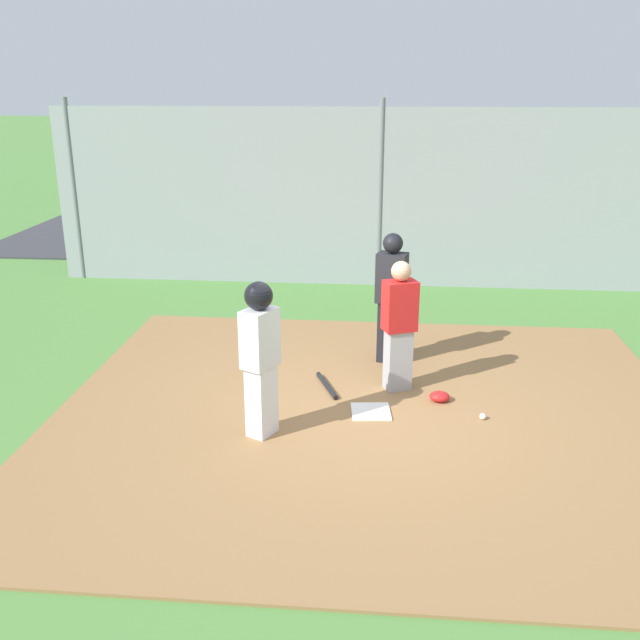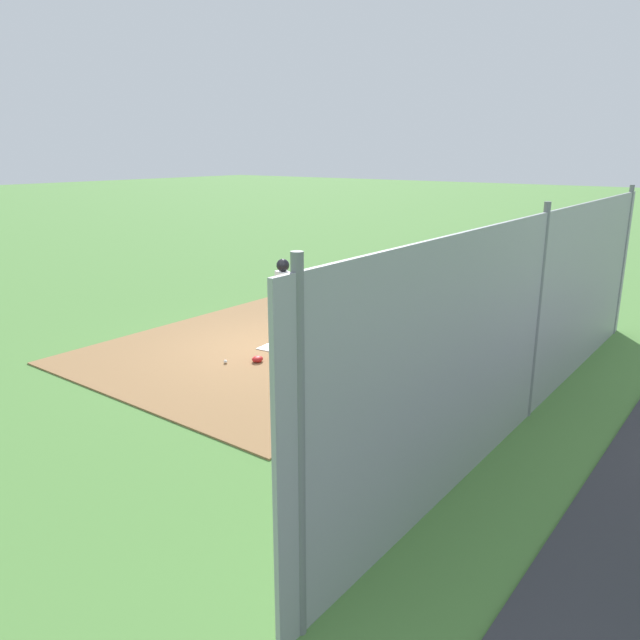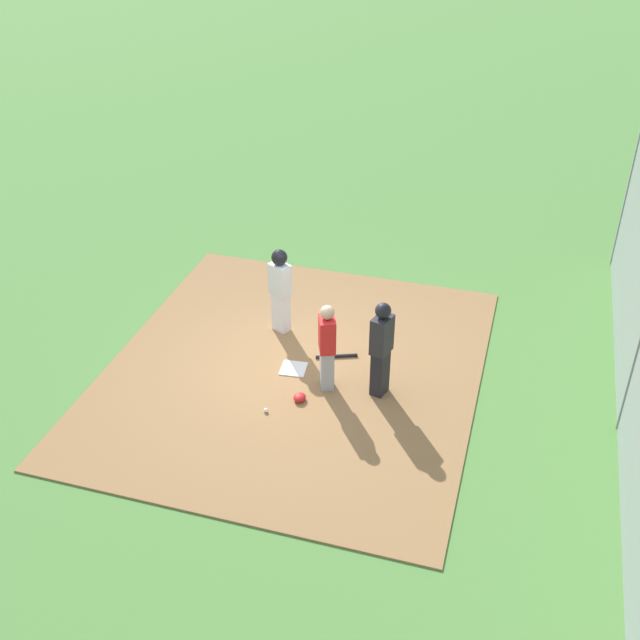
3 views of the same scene
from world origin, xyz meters
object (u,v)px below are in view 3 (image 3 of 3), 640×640
object	(u,v)px
catcher	(327,346)
baseball_bat	(337,356)
home_plate	(294,369)
catcher_mask	(300,397)
runner	(280,285)
umpire	(381,347)
baseball	(266,410)

from	to	relation	value
catcher	baseball_bat	bearing A→B (deg)	-107.70
home_plate	catcher_mask	distance (m)	0.88
runner	umpire	bearing A→B (deg)	85.60
catcher_mask	home_plate	bearing A→B (deg)	24.89
umpire	catcher_mask	bearing A→B (deg)	41.23
home_plate	catcher	world-z (taller)	catcher
home_plate	baseball_bat	world-z (taller)	baseball_bat
baseball_bat	runner	bearing A→B (deg)	-46.86
home_plate	catcher_mask	world-z (taller)	catcher_mask
home_plate	baseball_bat	size ratio (longest dim) A/B	0.58
home_plate	catcher	size ratio (longest dim) A/B	0.27
catcher	umpire	world-z (taller)	umpire
runner	baseball_bat	distance (m)	1.67
home_plate	runner	xyz separation A→B (m)	(1.15, 0.61, 0.96)
home_plate	baseball	world-z (taller)	baseball
runner	baseball_bat	bearing A→B (deg)	91.86
catcher	baseball	world-z (taller)	catcher
runner	home_plate	bearing A→B (deg)	55.37
catcher	baseball	size ratio (longest dim) A/B	21.74
catcher	baseball_bat	xyz separation A→B (m)	(0.86, 0.06, -0.80)
umpire	runner	bearing A→B (deg)	-16.32
home_plate	umpire	bearing A→B (deg)	-97.45
runner	catcher_mask	bearing A→B (deg)	54.04
catcher_mask	baseball	size ratio (longest dim) A/B	3.24
home_plate	runner	distance (m)	1.62
umpire	baseball_bat	world-z (taller)	umpire
baseball	home_plate	bearing A→B (deg)	-2.95
umpire	catcher	bearing A→B (deg)	21.40
runner	catcher_mask	xyz separation A→B (m)	(-1.95, -0.99, -0.91)
catcher_mask	umpire	bearing A→B (deg)	-64.04
home_plate	catcher_mask	bearing A→B (deg)	-155.11
catcher	runner	distance (m)	1.96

